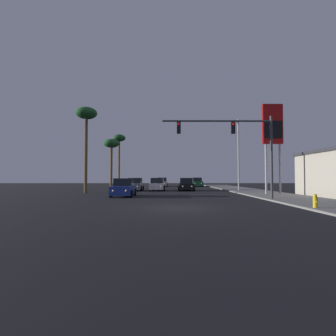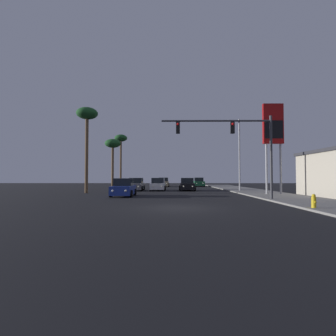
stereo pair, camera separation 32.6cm
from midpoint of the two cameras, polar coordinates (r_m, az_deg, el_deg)
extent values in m
plane|color=black|center=(15.55, 2.56, -8.66)|extent=(120.00, 120.00, 0.00)
cube|color=gray|center=(27.41, 22.10, -5.47)|extent=(5.00, 60.00, 0.12)
cube|color=black|center=(34.65, 4.44, -3.97)|extent=(1.91, 4.25, 0.80)
cube|color=black|center=(34.78, 4.42, -2.73)|extent=(1.65, 2.04, 0.70)
cylinder|color=black|center=(33.31, 3.05, -4.51)|extent=(0.24, 0.64, 0.64)
cylinder|color=black|center=(33.44, 6.14, -4.49)|extent=(0.24, 0.64, 0.64)
cylinder|color=black|center=(35.91, 2.86, -4.32)|extent=(0.24, 0.64, 0.64)
cylinder|color=black|center=(36.03, 5.73, -4.31)|extent=(0.24, 0.64, 0.64)
sphere|color=#F2EACC|center=(32.50, 3.71, -4.02)|extent=(0.18, 0.18, 0.18)
sphere|color=#F2EACC|center=(32.58, 5.68, -4.01)|extent=(0.18, 0.18, 0.18)
cube|color=tan|center=(48.44, -0.74, -3.39)|extent=(1.82, 4.21, 0.80)
cube|color=black|center=(48.58, -0.73, -2.51)|extent=(1.61, 2.01, 0.70)
cylinder|color=black|center=(47.17, -1.87, -3.75)|extent=(0.24, 0.64, 0.64)
cylinder|color=black|center=(47.14, 0.33, -3.75)|extent=(0.24, 0.64, 0.64)
cylinder|color=black|center=(49.78, -1.75, -3.65)|extent=(0.24, 0.64, 0.64)
cylinder|color=black|center=(49.74, 0.33, -3.66)|extent=(0.24, 0.64, 0.64)
sphere|color=#F2EACC|center=(46.34, -1.48, -3.40)|extent=(0.18, 0.18, 0.18)
sphere|color=#F2EACC|center=(46.31, -0.10, -3.40)|extent=(0.18, 0.18, 0.18)
cube|color=navy|center=(24.90, -9.28, -4.76)|extent=(1.82, 4.21, 0.80)
cube|color=black|center=(25.02, -9.22, -3.03)|extent=(1.61, 2.01, 0.70)
cylinder|color=black|center=(23.81, -11.96, -5.50)|extent=(0.24, 0.64, 0.64)
cylinder|color=black|center=(23.49, -7.65, -5.58)|extent=(0.24, 0.64, 0.64)
cylinder|color=black|center=(26.36, -10.74, -5.16)|extent=(0.24, 0.64, 0.64)
cylinder|color=black|center=(26.07, -6.84, -5.22)|extent=(0.24, 0.64, 0.64)
sphere|color=#F2EACC|center=(22.93, -11.56, -4.87)|extent=(0.18, 0.18, 0.18)
sphere|color=#F2EACC|center=(22.72, -8.80, -4.91)|extent=(0.18, 0.18, 0.18)
cube|color=silver|center=(34.77, -1.91, -3.97)|extent=(1.93, 4.26, 0.80)
cube|color=black|center=(34.91, -1.90, -2.73)|extent=(1.66, 2.05, 0.70)
cylinder|color=black|center=(33.54, -3.54, -4.49)|extent=(0.24, 0.64, 0.64)
cylinder|color=black|center=(33.46, -0.46, -4.50)|extent=(0.24, 0.64, 0.64)
cylinder|color=black|center=(36.13, -3.25, -4.31)|extent=(0.24, 0.64, 0.64)
cylinder|color=black|center=(36.06, -0.39, -4.31)|extent=(0.24, 0.64, 0.64)
sphere|color=#F2EACC|center=(32.69, -3.04, -4.01)|extent=(0.18, 0.18, 0.18)
sphere|color=#F2EACC|center=(32.64, -1.08, -4.02)|extent=(0.18, 0.18, 0.18)
cube|color=#195933|center=(49.44, 6.87, -3.35)|extent=(1.84, 4.22, 0.80)
cube|color=black|center=(49.58, 6.84, -2.48)|extent=(1.62, 2.01, 0.70)
cylinder|color=black|center=(48.06, 5.97, -3.71)|extent=(0.24, 0.64, 0.64)
cylinder|color=black|center=(48.27, 8.11, -3.69)|extent=(0.24, 0.64, 0.64)
cylinder|color=black|center=(50.65, 5.69, -3.62)|extent=(0.24, 0.64, 0.64)
cylinder|color=black|center=(50.85, 7.71, -3.60)|extent=(0.24, 0.64, 0.64)
sphere|color=#F2EACC|center=(47.28, 6.48, -3.36)|extent=(0.18, 0.18, 0.18)
sphere|color=#F2EACC|center=(47.41, 7.83, -3.35)|extent=(0.18, 0.18, 0.18)
cube|color=slate|center=(34.65, -6.69, -3.97)|extent=(1.90, 4.24, 0.80)
cube|color=black|center=(34.78, -6.66, -2.72)|extent=(1.65, 2.04, 0.70)
cylinder|color=black|center=(33.50, -8.50, -4.48)|extent=(0.24, 0.64, 0.64)
cylinder|color=black|center=(33.27, -5.43, -4.51)|extent=(0.24, 0.64, 0.64)
cylinder|color=black|center=(36.07, -7.86, -4.29)|extent=(0.24, 0.64, 0.64)
cylinder|color=black|center=(35.86, -5.00, -4.32)|extent=(0.24, 0.64, 0.64)
sphere|color=#F2EACC|center=(32.63, -8.13, -4.00)|extent=(0.18, 0.18, 0.18)
sphere|color=#F2EACC|center=(32.48, -6.18, -4.02)|extent=(0.18, 0.18, 0.18)
cylinder|color=#38383D|center=(22.04, 21.94, 2.24)|extent=(0.20, 0.20, 6.50)
cylinder|color=#38383D|center=(21.26, 10.86, 10.05)|extent=(8.57, 0.14, 0.14)
cube|color=black|center=(21.42, 14.29, 8.48)|extent=(0.30, 0.24, 0.90)
sphere|color=red|center=(21.34, 14.38, 9.26)|extent=(0.20, 0.20, 0.20)
cube|color=black|center=(20.82, 2.63, 8.72)|extent=(0.30, 0.24, 0.90)
sphere|color=red|center=(20.74, 2.65, 9.53)|extent=(0.20, 0.20, 0.20)
cylinder|color=#99999E|center=(34.14, 15.55, 2.84)|extent=(0.18, 0.18, 9.00)
cylinder|color=#99999E|center=(34.60, 14.35, 10.06)|extent=(1.40, 0.10, 0.10)
ellipsoid|color=silver|center=(34.43, 13.20, 10.02)|extent=(0.50, 0.24, 0.20)
cylinder|color=#99999E|center=(27.82, 20.97, -0.16)|extent=(0.20, 0.20, 5.00)
cylinder|color=#99999E|center=(28.35, 23.62, -0.15)|extent=(0.20, 0.20, 5.00)
cube|color=#990C0C|center=(28.56, 22.19, 8.91)|extent=(2.00, 0.40, 4.00)
cube|color=black|center=(28.27, 22.37, 7.79)|extent=(1.80, 0.03, 1.80)
cylinder|color=gold|center=(16.59, 29.65, -6.52)|extent=(0.24, 0.24, 0.60)
sphere|color=gold|center=(16.56, 29.63, -5.28)|extent=(0.20, 0.20, 0.20)
cylinder|color=gold|center=(16.44, 29.93, -6.46)|extent=(0.08, 0.10, 0.08)
cylinder|color=brown|center=(40.36, -11.74, 0.07)|extent=(0.36, 0.36, 6.40)
ellipsoid|color=#1E5123|center=(40.66, -11.71, 5.27)|extent=(2.40, 2.40, 1.32)
cylinder|color=brown|center=(50.34, -10.07, 0.99)|extent=(0.36, 0.36, 8.71)
ellipsoid|color=#1E5123|center=(50.81, -10.04, 6.45)|extent=(2.40, 2.40, 1.32)
cylinder|color=brown|center=(30.95, -17.00, 2.71)|extent=(0.36, 0.36, 8.56)
ellipsoid|color=#1E5123|center=(31.69, -16.91, 11.32)|extent=(2.40, 2.40, 1.32)
camera|label=1|loc=(0.16, -89.63, -0.01)|focal=28.00mm
camera|label=2|loc=(0.16, 90.37, 0.01)|focal=28.00mm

